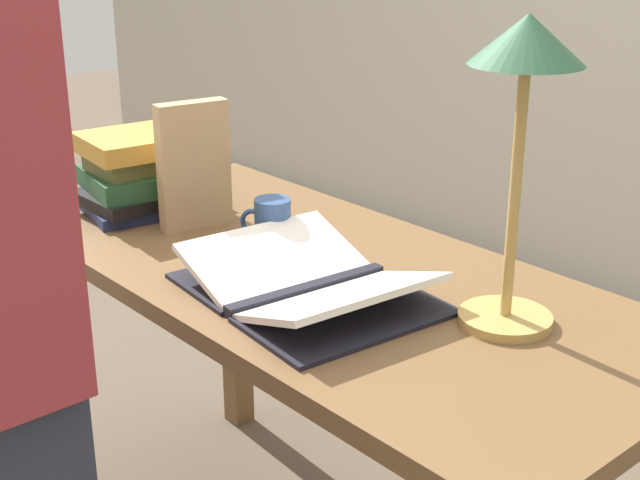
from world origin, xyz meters
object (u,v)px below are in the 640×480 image
(book_stack_tall, at_px, (146,173))
(coffee_mug, at_px, (271,224))
(book_standing_upright, at_px, (194,166))
(open_book, at_px, (307,284))
(reading_lamp, at_px, (523,90))

(book_stack_tall, bearing_deg, coffee_mug, 7.96)
(book_standing_upright, bearing_deg, open_book, 2.54)
(open_book, distance_m, book_standing_upright, 0.44)
(open_book, height_order, book_standing_upright, book_standing_upright)
(book_stack_tall, xyz_separation_m, reading_lamp, (0.88, 0.13, 0.30))
(open_book, distance_m, book_stack_tall, 0.59)
(open_book, distance_m, reading_lamp, 0.49)
(book_stack_tall, bearing_deg, open_book, -3.75)
(book_stack_tall, bearing_deg, reading_lamp, 8.39)
(book_stack_tall, height_order, reading_lamp, reading_lamp)
(open_book, relative_size, reading_lamp, 0.94)
(book_stack_tall, distance_m, book_standing_upright, 0.18)
(book_stack_tall, xyz_separation_m, book_standing_upright, (0.17, 0.02, 0.05))
(book_standing_upright, bearing_deg, reading_lamp, 19.05)
(reading_lamp, bearing_deg, coffee_mug, -171.29)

